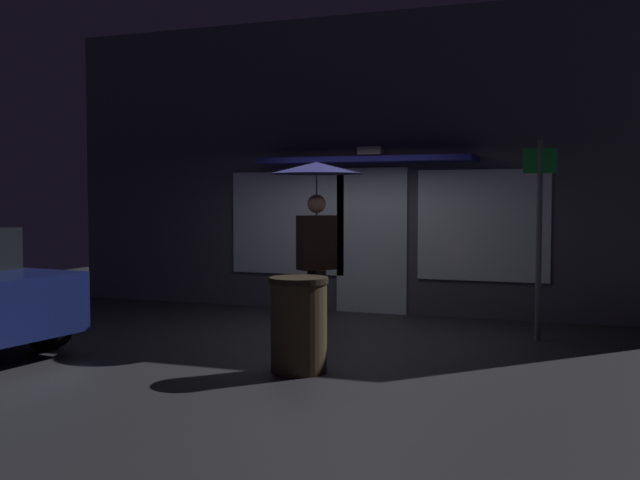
# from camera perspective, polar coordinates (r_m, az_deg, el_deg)

# --- Properties ---
(ground_plane) EXTENTS (18.00, 18.00, 0.00)m
(ground_plane) POSITION_cam_1_polar(r_m,az_deg,el_deg) (9.51, 0.10, -7.35)
(ground_plane) COLOR #2D2D33
(building_facade) EXTENTS (10.37, 1.00, 4.51)m
(building_facade) POSITION_cam_1_polar(r_m,az_deg,el_deg) (11.59, 4.17, 5.61)
(building_facade) COLOR #4C4C56
(building_facade) RESTS_ON ground
(person_with_umbrella) EXTENTS (1.19, 1.19, 2.19)m
(person_with_umbrella) POSITION_cam_1_polar(r_m,az_deg,el_deg) (9.46, -0.26, 2.89)
(person_with_umbrella) COLOR black
(person_with_umbrella) RESTS_ON ground
(street_sign_post) EXTENTS (0.40, 0.07, 2.44)m
(street_sign_post) POSITION_cam_1_polar(r_m,az_deg,el_deg) (9.52, 16.20, 0.90)
(street_sign_post) COLOR #595B60
(street_sign_post) RESTS_ON ground
(sidewalk_bollard) EXTENTS (0.23, 0.23, 0.58)m
(sidewalk_bollard) POSITION_cam_1_polar(r_m,az_deg,el_deg) (10.93, -2.12, -4.46)
(sidewalk_bollard) COLOR #9E998E
(sidewalk_bollard) RESTS_ON ground
(trash_bin) EXTENTS (0.59, 0.59, 0.95)m
(trash_bin) POSITION_cam_1_polar(r_m,az_deg,el_deg) (7.58, -1.61, -6.38)
(trash_bin) COLOR #473823
(trash_bin) RESTS_ON ground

